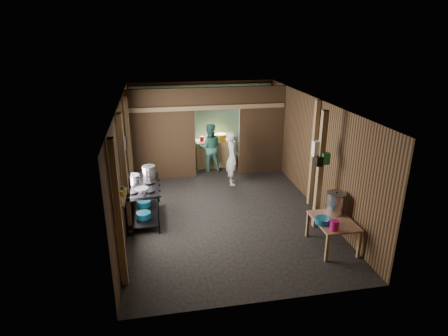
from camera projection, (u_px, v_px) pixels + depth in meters
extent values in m
cube|color=black|center=(222.00, 207.00, 9.32)|extent=(4.50, 7.00, 0.00)
cube|color=#464340|center=(222.00, 102.00, 8.42)|extent=(4.50, 7.00, 0.00)
cube|color=brown|center=(203.00, 123.00, 12.10)|extent=(4.50, 0.00, 2.60)
cube|color=brown|center=(265.00, 231.00, 5.64)|extent=(4.50, 0.00, 2.60)
cube|color=brown|center=(124.00, 163.00, 8.48)|extent=(0.00, 7.00, 2.60)
cube|color=brown|center=(313.00, 152.00, 9.26)|extent=(0.00, 7.00, 2.60)
cube|color=#402D19|center=(162.00, 135.00, 10.67)|extent=(1.85, 0.10, 2.60)
cube|color=#402D19|center=(261.00, 130.00, 11.17)|extent=(1.35, 0.10, 2.60)
cube|color=#402D19|center=(217.00, 98.00, 10.59)|extent=(1.30, 0.10, 0.60)
cube|color=#69A49F|center=(203.00, 125.00, 12.06)|extent=(4.40, 0.06, 2.50)
cube|color=tan|center=(215.00, 153.00, 11.94)|extent=(1.20, 0.50, 0.85)
cylinder|color=white|center=(211.00, 104.00, 11.84)|extent=(0.20, 0.03, 0.20)
cube|color=tan|center=(118.00, 216.00, 6.09)|extent=(0.10, 0.12, 2.60)
cube|color=tan|center=(125.00, 176.00, 7.75)|extent=(0.10, 0.12, 2.60)
cube|color=tan|center=(129.00, 147.00, 9.60)|extent=(0.10, 0.12, 2.60)
cube|color=tan|center=(314.00, 154.00, 9.06)|extent=(0.10, 0.12, 2.60)
cube|color=tan|center=(320.00, 171.00, 7.99)|extent=(0.12, 0.12, 2.60)
cube|color=tan|center=(208.00, 108.00, 10.59)|extent=(4.40, 0.12, 0.12)
cylinder|color=slate|center=(125.00, 143.00, 8.73)|extent=(0.03, 0.34, 0.34)
cylinder|color=black|center=(126.00, 142.00, 9.14)|extent=(0.03, 0.30, 0.30)
cube|color=tan|center=(122.00, 197.00, 6.53)|extent=(0.14, 0.80, 0.03)
cylinder|color=white|center=(120.00, 200.00, 6.27)|extent=(0.07, 0.07, 0.10)
cylinder|color=orange|center=(121.00, 194.00, 6.50)|extent=(0.08, 0.08, 0.10)
cylinder|color=#1E8A41|center=(122.00, 189.00, 6.71)|extent=(0.06, 0.06, 0.10)
cube|color=white|center=(318.00, 149.00, 7.89)|extent=(0.22, 0.15, 0.32)
cube|color=#1E8A41|center=(325.00, 159.00, 7.84)|extent=(0.16, 0.12, 0.24)
cube|color=black|center=(319.00, 162.00, 7.82)|extent=(0.14, 0.10, 0.20)
cylinder|color=silver|center=(134.00, 176.00, 8.73)|extent=(0.17, 0.17, 0.09)
cylinder|color=#115E81|center=(144.00, 215.00, 8.41)|extent=(0.32, 0.32, 0.13)
cylinder|color=#115E81|center=(144.00, 203.00, 8.98)|extent=(0.32, 0.32, 0.13)
cylinder|color=#115E81|center=(323.00, 221.00, 7.31)|extent=(0.33, 0.33, 0.11)
cylinder|color=#BD1466|center=(334.00, 225.00, 7.06)|extent=(0.20, 0.20, 0.19)
cube|color=silver|center=(345.00, 232.00, 7.02)|extent=(0.29, 0.15, 0.01)
cylinder|color=orange|center=(220.00, 137.00, 11.79)|extent=(0.36, 0.36, 0.20)
cylinder|color=#960001|center=(202.00, 139.00, 11.70)|extent=(0.13, 0.13, 0.15)
imported|color=silver|center=(233.00, 158.00, 10.48)|extent=(0.41, 0.58, 1.51)
imported|color=#3D8873|center=(210.00, 147.00, 11.48)|extent=(0.76, 0.61, 1.48)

